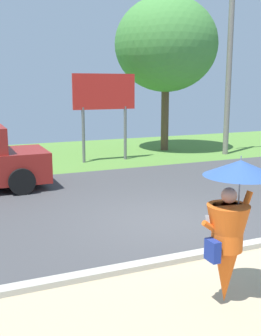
{
  "coord_description": "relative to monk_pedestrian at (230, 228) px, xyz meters",
  "views": [
    {
      "loc": [
        -4.35,
        -7.97,
        3.08
      ],
      "look_at": [
        -0.47,
        1.0,
        1.1
      ],
      "focal_mm": 44.18,
      "sensor_mm": 36.0,
      "label": 1
    }
  ],
  "objects": [
    {
      "name": "monk_pedestrian",
      "position": [
        0.0,
        0.0,
        0.0
      ],
      "size": [
        1.09,
        1.03,
        2.13
      ],
      "rotation": [
        0.0,
        0.0,
        0.12
      ],
      "color": "#E55B19",
      "rests_on": "ground_plane"
    },
    {
      "name": "tree_center_back",
      "position": [
        5.8,
        12.82,
        3.74
      ],
      "size": [
        4.69,
        4.69,
        7.0
      ],
      "color": "brown",
      "rests_on": "ground_plane"
    },
    {
      "name": "ground_plane",
      "position": [
        0.9,
        6.43,
        -1.16
      ],
      "size": [
        40.0,
        22.0,
        0.2
      ],
      "color": "#424244"
    },
    {
      "name": "roadside_billboard",
      "position": [
        2.22,
        11.25,
        1.43
      ],
      "size": [
        2.6,
        0.12,
        3.5
      ],
      "color": "slate",
      "rests_on": "ground_plane"
    },
    {
      "name": "utility_pole",
      "position": [
        7.77,
        10.69,
        2.91
      ],
      "size": [
        1.8,
        0.24,
        7.68
      ],
      "color": "gray",
      "rests_on": "ground_plane"
    }
  ]
}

